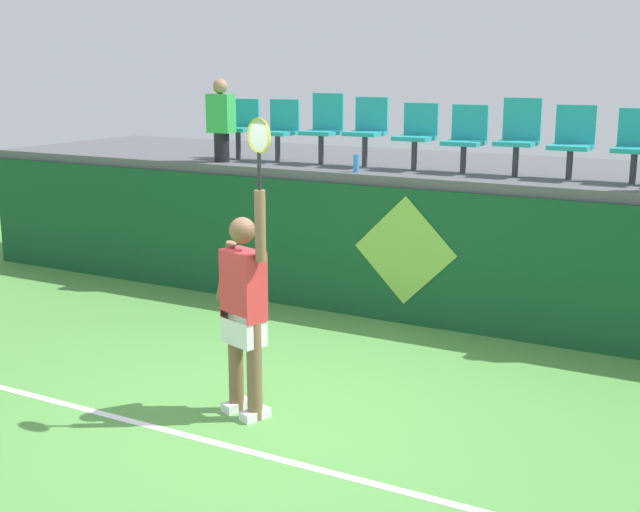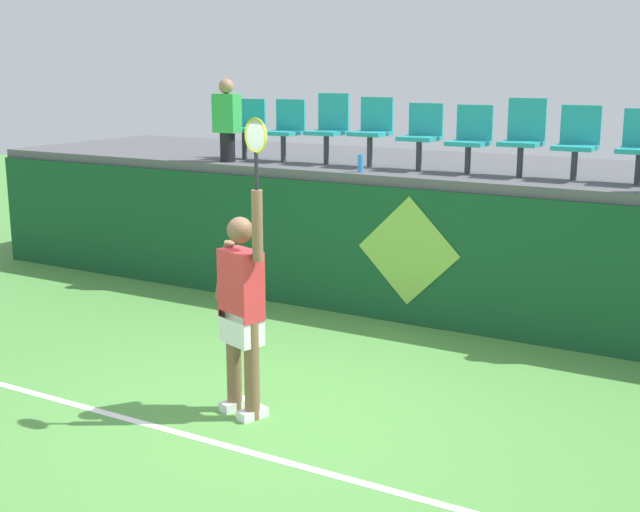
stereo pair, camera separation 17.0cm
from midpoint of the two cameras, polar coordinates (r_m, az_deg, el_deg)
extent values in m
plane|color=#519342|center=(7.40, -4.23, -10.80)|extent=(40.00, 40.00, 0.00)
cube|color=#144C28|center=(9.83, 5.85, -0.02)|extent=(13.58, 0.20, 1.59)
cube|color=#56565B|center=(11.07, 9.05, 5.81)|extent=(13.58, 3.11, 0.12)
cube|color=white|center=(6.93, -7.14, -12.54)|extent=(12.22, 0.08, 0.01)
cube|color=white|center=(7.56, -6.28, -9.99)|extent=(0.20, 0.28, 0.08)
cube|color=white|center=(7.36, -5.06, -10.59)|extent=(0.20, 0.28, 0.08)
cylinder|color=brown|center=(7.41, -6.35, -7.20)|extent=(0.13, 0.13, 0.86)
cylinder|color=brown|center=(7.22, -5.12, -7.74)|extent=(0.13, 0.13, 0.86)
cube|color=white|center=(7.20, -5.81, -4.84)|extent=(0.41, 0.32, 0.28)
cube|color=red|center=(7.10, -5.87, -1.96)|extent=(0.43, 0.33, 0.59)
sphere|color=brown|center=(7.00, -5.96, 1.72)|extent=(0.22, 0.22, 0.22)
cylinder|color=brown|center=(7.27, -7.01, -1.03)|extent=(0.27, 0.17, 0.55)
cylinder|color=brown|center=(6.80, -4.77, 2.02)|extent=(0.09, 0.09, 0.58)
cylinder|color=black|center=(6.73, -4.84, 5.71)|extent=(0.03, 0.03, 0.30)
torus|color=gold|center=(6.70, -4.88, 8.09)|extent=(0.27, 0.11, 0.28)
ellipsoid|color=silver|center=(6.70, -4.88, 8.09)|extent=(0.23, 0.09, 0.24)
sphere|color=#D1E533|center=(7.82, -6.02, -9.24)|extent=(0.07, 0.07, 0.07)
cylinder|color=#338CE5|center=(10.12, 1.97, 6.27)|extent=(0.07, 0.07, 0.21)
cylinder|color=#38383D|center=(11.60, -5.95, 7.44)|extent=(0.07, 0.07, 0.38)
cube|color=teal|center=(11.58, -5.97, 8.50)|extent=(0.44, 0.42, 0.05)
cube|color=teal|center=(11.72, -5.46, 9.59)|extent=(0.44, 0.04, 0.37)
cylinder|color=#38383D|center=(11.25, -3.31, 7.26)|extent=(0.07, 0.07, 0.35)
cube|color=teal|center=(11.24, -3.32, 8.28)|extent=(0.44, 0.42, 0.05)
cube|color=teal|center=(11.38, -2.82, 9.49)|extent=(0.44, 0.04, 0.40)
cylinder|color=#38383D|center=(10.92, -0.38, 7.19)|extent=(0.07, 0.07, 0.38)
cube|color=teal|center=(10.90, -0.38, 8.31)|extent=(0.44, 0.42, 0.05)
cube|color=teal|center=(11.05, 0.11, 9.71)|extent=(0.44, 0.04, 0.47)
cylinder|color=#38383D|center=(10.63, 2.57, 7.06)|extent=(0.07, 0.07, 0.39)
cube|color=teal|center=(10.61, 2.59, 8.25)|extent=(0.44, 0.42, 0.05)
cube|color=teal|center=(10.76, 3.06, 9.55)|extent=(0.44, 0.04, 0.42)
cylinder|color=#38383D|center=(10.35, 5.90, 6.77)|extent=(0.07, 0.07, 0.36)
cube|color=teal|center=(10.33, 5.93, 7.91)|extent=(0.44, 0.42, 0.05)
cube|color=teal|center=(10.49, 6.37, 9.16)|extent=(0.44, 0.04, 0.39)
cylinder|color=#38383D|center=(10.13, 9.16, 6.46)|extent=(0.07, 0.07, 0.33)
cube|color=teal|center=(10.11, 9.19, 7.53)|extent=(0.44, 0.42, 0.05)
cube|color=teal|center=(10.27, 9.61, 8.88)|extent=(0.44, 0.04, 0.41)
cylinder|color=#38383D|center=(9.93, 12.56, 6.27)|extent=(0.07, 0.07, 0.35)
cube|color=teal|center=(9.91, 12.61, 7.42)|extent=(0.44, 0.42, 0.05)
cube|color=teal|center=(10.07, 13.00, 8.99)|extent=(0.44, 0.04, 0.48)
cylinder|color=#38383D|center=(9.78, 15.98, 5.94)|extent=(0.07, 0.07, 0.34)
cube|color=teal|center=(9.76, 16.05, 7.06)|extent=(0.44, 0.42, 0.05)
cube|color=teal|center=(9.93, 16.39, 8.51)|extent=(0.44, 0.04, 0.43)
cylinder|color=#38383D|center=(9.65, 19.89, 5.59)|extent=(0.07, 0.07, 0.34)
cube|color=teal|center=(9.63, 19.98, 6.73)|extent=(0.44, 0.42, 0.05)
cube|color=teal|center=(9.80, 20.26, 8.14)|extent=(0.44, 0.04, 0.41)
cylinder|color=black|center=(11.29, -7.07, 7.28)|extent=(0.20, 0.20, 0.38)
cube|color=green|center=(11.26, -7.13, 9.52)|extent=(0.34, 0.20, 0.50)
sphere|color=#A87A56|center=(11.24, -7.18, 11.28)|extent=(0.19, 0.19, 0.19)
cube|color=#144C28|center=(9.96, 5.14, -4.54)|extent=(0.90, 0.01, 0.00)
plane|color=#8CC64C|center=(9.74, 5.23, 0.36)|extent=(1.27, 0.00, 1.27)
camera|label=1|loc=(0.08, -90.61, -0.14)|focal=47.48mm
camera|label=2|loc=(0.08, 89.39, 0.14)|focal=47.48mm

